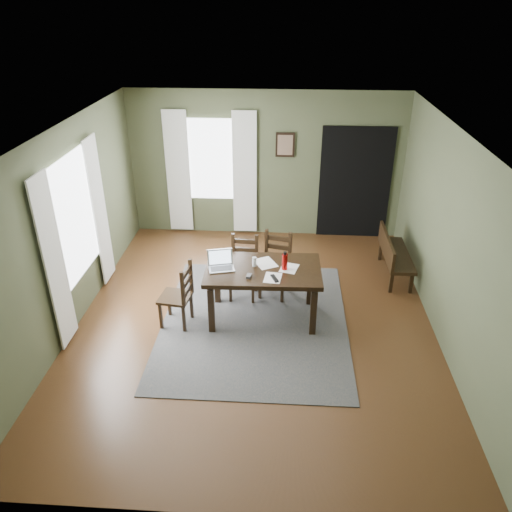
# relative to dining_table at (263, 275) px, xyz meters

# --- Properties ---
(ground) EXTENTS (5.00, 6.00, 0.01)m
(ground) POSITION_rel_dining_table_xyz_m (-0.11, -0.12, -0.71)
(ground) COLOR #492C16
(room_shell) EXTENTS (5.02, 6.02, 2.71)m
(room_shell) POSITION_rel_dining_table_xyz_m (-0.11, -0.12, 1.09)
(room_shell) COLOR #484F34
(room_shell) RESTS_ON ground
(rug) EXTENTS (2.60, 3.20, 0.01)m
(rug) POSITION_rel_dining_table_xyz_m (-0.11, -0.12, -0.70)
(rug) COLOR #3F3F3F
(rug) RESTS_ON ground
(dining_table) EXTENTS (1.61, 0.99, 0.80)m
(dining_table) POSITION_rel_dining_table_xyz_m (0.00, 0.00, 0.00)
(dining_table) COLOR black
(dining_table) RESTS_ON rug
(chair_end) EXTENTS (0.47, 0.47, 0.95)m
(chair_end) POSITION_rel_dining_table_xyz_m (-1.15, -0.24, -0.24)
(chair_end) COLOR black
(chair_end) RESTS_ON rug
(chair_back_left) EXTENTS (0.45, 0.45, 0.96)m
(chair_back_left) POSITION_rel_dining_table_xyz_m (-0.32, 0.58, -0.23)
(chair_back_left) COLOR black
(chair_back_left) RESTS_ON rug
(chair_back_right) EXTENTS (0.52, 0.52, 0.99)m
(chair_back_right) POSITION_rel_dining_table_xyz_m (0.16, 0.67, -0.22)
(chair_back_right) COLOR black
(chair_back_right) RESTS_ON rug
(bench) EXTENTS (0.40, 1.26, 0.71)m
(bench) POSITION_rel_dining_table_xyz_m (2.05, 1.34, -0.29)
(bench) COLOR black
(bench) RESTS_ON ground
(laptop) EXTENTS (0.40, 0.35, 0.24)m
(laptop) POSITION_rel_dining_table_xyz_m (-0.58, -0.01, 0.16)
(laptop) COLOR #B7B7BC
(laptop) RESTS_ON dining_table
(computer_mouse) EXTENTS (0.07, 0.11, 0.03)m
(computer_mouse) POSITION_rel_dining_table_xyz_m (-0.18, -0.25, 0.12)
(computer_mouse) COLOR #3F3F42
(computer_mouse) RESTS_ON dining_table
(tv_remote) EXTENTS (0.12, 0.20, 0.02)m
(tv_remote) POSITION_rel_dining_table_xyz_m (0.16, -0.28, 0.11)
(tv_remote) COLOR black
(tv_remote) RESTS_ON dining_table
(drinking_glass) EXTENTS (0.06, 0.06, 0.13)m
(drinking_glass) POSITION_rel_dining_table_xyz_m (-0.13, 0.06, 0.17)
(drinking_glass) COLOR silver
(drinking_glass) RESTS_ON dining_table
(water_bottle) EXTENTS (0.10, 0.10, 0.27)m
(water_bottle) POSITION_rel_dining_table_xyz_m (0.29, -0.01, 0.22)
(water_bottle) COLOR #A30F0C
(water_bottle) RESTS_ON dining_table
(paper_b) EXTENTS (0.25, 0.31, 0.00)m
(paper_b) POSITION_rel_dining_table_xyz_m (0.14, -0.25, 0.10)
(paper_b) COLOR white
(paper_b) RESTS_ON dining_table
(paper_c) EXTENTS (0.38, 0.41, 0.00)m
(paper_c) POSITION_rel_dining_table_xyz_m (0.02, 0.15, 0.10)
(paper_c) COLOR white
(paper_c) RESTS_ON dining_table
(paper_d) EXTENTS (0.29, 0.34, 0.00)m
(paper_d) POSITION_rel_dining_table_xyz_m (0.36, 0.03, 0.10)
(paper_d) COLOR white
(paper_d) RESTS_ON dining_table
(window_left) EXTENTS (0.01, 1.30, 1.70)m
(window_left) POSITION_rel_dining_table_xyz_m (-2.58, 0.08, 0.74)
(window_left) COLOR white
(window_left) RESTS_ON ground
(window_back) EXTENTS (1.00, 0.01, 1.50)m
(window_back) POSITION_rel_dining_table_xyz_m (-1.11, 2.85, 0.74)
(window_back) COLOR white
(window_back) RESTS_ON ground
(curtain_left_near) EXTENTS (0.03, 0.48, 2.30)m
(curtain_left_near) POSITION_rel_dining_table_xyz_m (-2.55, -0.74, 0.49)
(curtain_left_near) COLOR silver
(curtain_left_near) RESTS_ON ground
(curtain_left_far) EXTENTS (0.03, 0.48, 2.30)m
(curtain_left_far) POSITION_rel_dining_table_xyz_m (-2.55, 0.90, 0.49)
(curtain_left_far) COLOR silver
(curtain_left_far) RESTS_ON ground
(curtain_back_left) EXTENTS (0.44, 0.03, 2.30)m
(curtain_back_left) POSITION_rel_dining_table_xyz_m (-1.73, 2.82, 0.49)
(curtain_back_left) COLOR silver
(curtain_back_left) RESTS_ON ground
(curtain_back_right) EXTENTS (0.44, 0.03, 2.30)m
(curtain_back_right) POSITION_rel_dining_table_xyz_m (-0.49, 2.82, 0.49)
(curtain_back_right) COLOR silver
(curtain_back_right) RESTS_ON ground
(framed_picture) EXTENTS (0.34, 0.03, 0.44)m
(framed_picture) POSITION_rel_dining_table_xyz_m (0.24, 2.85, 1.04)
(framed_picture) COLOR black
(framed_picture) RESTS_ON ground
(doorway_back) EXTENTS (1.30, 0.03, 2.10)m
(doorway_back) POSITION_rel_dining_table_xyz_m (1.54, 2.85, 0.34)
(doorway_back) COLOR black
(doorway_back) RESTS_ON ground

